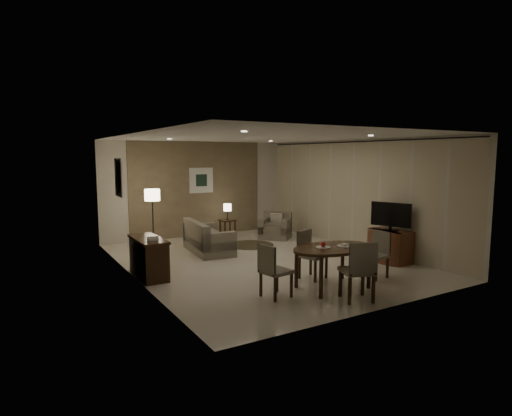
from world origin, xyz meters
TOP-DOWN VIEW (x-y plane):
  - room_shell at (0.00, 0.40)m, footprint 5.50×7.00m
  - taupe_accent at (0.00, 3.48)m, footprint 3.96×0.03m
  - curtain_wall at (2.68, 0.00)m, footprint 0.08×6.70m
  - curtain_rod at (2.68, 0.00)m, footprint 0.03×6.80m
  - art_back_frame at (0.10, 3.46)m, footprint 0.72×0.03m
  - art_back_canvas at (0.10, 3.44)m, footprint 0.34×0.01m
  - art_left_frame at (-2.72, 1.20)m, footprint 0.03×0.60m
  - art_left_canvas at (-2.71, 1.20)m, footprint 0.01×0.46m
  - downlight_nl at (-1.40, -1.80)m, footprint 0.10×0.10m
  - downlight_nr at (1.40, -1.80)m, footprint 0.10×0.10m
  - downlight_fl at (-1.40, 1.80)m, footprint 0.10×0.10m
  - downlight_fr at (1.40, 1.80)m, footprint 0.10×0.10m
  - console_desk at (-2.49, 0.00)m, footprint 0.48×1.20m
  - telephone at (-2.49, -0.30)m, footprint 0.20×0.14m
  - tv_cabinet at (2.40, -1.50)m, footprint 0.48×0.90m
  - flat_tv at (2.38, -1.50)m, footprint 0.36×0.85m
  - dining_table at (0.07, -2.31)m, footprint 1.55×0.97m
  - chair_near at (-0.01, -2.99)m, footprint 0.61×0.61m
  - chair_far at (0.14, -1.67)m, footprint 0.54×0.54m
  - chair_left at (-1.04, -2.21)m, footprint 0.49×0.49m
  - chair_right at (1.17, -2.22)m, footprint 0.47×0.47m
  - plate_a at (-0.11, -2.26)m, footprint 0.26×0.26m
  - plate_b at (0.29, -2.36)m, footprint 0.26×0.26m
  - fruit_apple at (-0.11, -2.26)m, footprint 0.09×0.09m
  - napkin at (0.29, -2.36)m, footprint 0.12×0.08m
  - round_rug at (0.63, 1.56)m, footprint 1.21×1.21m
  - sofa at (-0.63, 1.36)m, footprint 1.67×0.94m
  - armchair at (1.67, 1.98)m, footprint 1.10×1.11m
  - side_table at (0.63, 2.86)m, footprint 0.39×0.39m
  - table_lamp at (0.63, 2.86)m, footprint 0.22×0.22m
  - floor_lamp at (-1.64, 2.45)m, footprint 0.37×0.37m

SIDE VIEW (x-z plane):
  - round_rug at x=0.63m, z-range 0.00..0.01m
  - side_table at x=0.63m, z-range 0.00..0.50m
  - tv_cabinet at x=2.40m, z-range 0.00..0.70m
  - armchair at x=1.67m, z-range 0.00..0.71m
  - dining_table at x=0.07m, z-range 0.00..0.73m
  - console_desk at x=-2.49m, z-range 0.00..0.75m
  - sofa at x=-0.63m, z-range 0.00..0.76m
  - chair_right at x=1.17m, z-range 0.00..0.87m
  - chair_left at x=-1.04m, z-range 0.00..0.89m
  - chair_far at x=0.14m, z-range 0.00..0.90m
  - chair_near at x=-0.01m, z-range 0.00..0.98m
  - plate_a at x=-0.11m, z-range 0.73..0.74m
  - plate_b at x=0.29m, z-range 0.73..0.74m
  - floor_lamp at x=-1.64m, z-range 0.00..1.48m
  - table_lamp at x=0.63m, z-range 0.50..1.00m
  - napkin at x=0.29m, z-range 0.74..0.77m
  - fruit_apple at x=-0.11m, z-range 0.74..0.83m
  - telephone at x=-2.49m, z-range 0.76..0.85m
  - flat_tv at x=2.38m, z-range 0.72..1.32m
  - curtain_wall at x=2.68m, z-range 0.03..2.61m
  - taupe_accent at x=0.00m, z-range 0.00..2.70m
  - room_shell at x=0.00m, z-range 0.00..2.70m
  - art_back_frame at x=0.10m, z-range 1.24..1.96m
  - art_back_canvas at x=0.10m, z-range 1.43..1.77m
  - art_left_frame at x=-2.72m, z-range 1.45..2.25m
  - art_left_canvas at x=-2.71m, z-range 1.53..2.17m
  - curtain_rod at x=2.68m, z-range 2.62..2.66m
  - downlight_nl at x=-1.40m, z-range 2.68..2.69m
  - downlight_nr at x=1.40m, z-range 2.68..2.69m
  - downlight_fl at x=-1.40m, z-range 2.68..2.69m
  - downlight_fr at x=1.40m, z-range 2.68..2.69m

